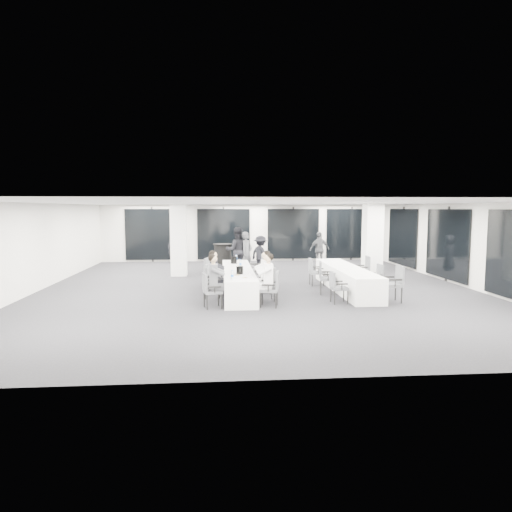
% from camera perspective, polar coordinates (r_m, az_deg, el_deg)
% --- Properties ---
extents(room, '(14.04, 16.04, 2.84)m').
position_cam_1_polar(room, '(16.04, 2.93, 1.53)').
color(room, black).
rests_on(room, ground).
extents(column_left, '(0.60, 0.60, 2.80)m').
position_cam_1_polar(column_left, '(18.05, -9.64, 1.99)').
color(column_left, white).
rests_on(column_left, floor).
extents(column_right, '(0.60, 0.60, 2.80)m').
position_cam_1_polar(column_right, '(16.70, 14.34, 1.57)').
color(column_right, white).
rests_on(column_right, floor).
extents(banquet_table_main, '(0.90, 5.00, 0.75)m').
position_cam_1_polar(banquet_table_main, '(14.26, -2.29, -3.12)').
color(banquet_table_main, white).
rests_on(banquet_table_main, floor).
extents(banquet_table_side, '(0.90, 5.00, 0.75)m').
position_cam_1_polar(banquet_table_side, '(14.97, 11.21, -2.80)').
color(banquet_table_side, white).
rests_on(banquet_table_side, floor).
extents(cocktail_table, '(0.82, 0.82, 1.14)m').
position_cam_1_polar(cocktail_table, '(19.29, -4.18, -0.14)').
color(cocktail_table, black).
rests_on(cocktail_table, floor).
extents(chair_main_left_near, '(0.56, 0.59, 0.93)m').
position_cam_1_polar(chair_main_left_near, '(12.10, -5.79, -4.06)').
color(chair_main_left_near, '#4D5054').
rests_on(chair_main_left_near, floor).
extents(chair_main_left_second, '(0.55, 0.60, 0.97)m').
position_cam_1_polar(chair_main_left_second, '(13.10, -5.73, -3.17)').
color(chair_main_left_second, '#4D5054').
rests_on(chair_main_left_second, floor).
extents(chair_main_left_mid, '(0.53, 0.57, 0.92)m').
position_cam_1_polar(chair_main_left_mid, '(14.02, -5.64, -2.69)').
color(chair_main_left_mid, '#4D5054').
rests_on(chair_main_left_mid, floor).
extents(chair_main_left_fourth, '(0.62, 0.65, 1.02)m').
position_cam_1_polar(chair_main_left_fourth, '(14.96, -5.61, -1.92)').
color(chair_main_left_fourth, '#4D5054').
rests_on(chair_main_left_fourth, floor).
extents(chair_main_left_far, '(0.46, 0.51, 0.88)m').
position_cam_1_polar(chair_main_left_far, '(15.73, -5.53, -1.81)').
color(chair_main_left_far, '#4D5054').
rests_on(chair_main_left_far, floor).
extents(chair_main_right_near, '(0.57, 0.60, 0.96)m').
position_cam_1_polar(chair_main_right_near, '(12.22, 2.04, -3.83)').
color(chair_main_right_near, '#4D5054').
rests_on(chair_main_right_near, floor).
extents(chair_main_right_second, '(0.51, 0.57, 0.97)m').
position_cam_1_polar(chair_main_right_second, '(13.00, 1.64, -3.23)').
color(chair_main_right_second, '#4D5054').
rests_on(chair_main_right_second, floor).
extents(chair_main_right_mid, '(0.55, 0.60, 1.02)m').
position_cam_1_polar(chair_main_right_mid, '(14.13, 1.15, -2.35)').
color(chair_main_right_mid, '#4D5054').
rests_on(chair_main_right_mid, floor).
extents(chair_main_right_fourth, '(0.46, 0.51, 0.87)m').
position_cam_1_polar(chair_main_right_fourth, '(14.77, 0.84, -2.33)').
color(chair_main_right_fourth, '#4D5054').
rests_on(chair_main_right_fourth, floor).
extents(chair_main_right_far, '(0.60, 0.64, 1.03)m').
position_cam_1_polar(chair_main_right_far, '(15.88, 0.49, -1.41)').
color(chair_main_right_far, '#4D5054').
rests_on(chair_main_right_far, floor).
extents(chair_side_left_near, '(0.46, 0.51, 0.88)m').
position_cam_1_polar(chair_side_left_near, '(12.86, 10.05, -3.63)').
color(chair_side_left_near, '#4D5054').
rests_on(chair_side_left_near, floor).
extents(chair_side_left_mid, '(0.60, 0.63, 1.00)m').
position_cam_1_polar(chair_side_left_mid, '(14.17, 8.61, -2.44)').
color(chair_side_left_mid, '#4D5054').
rests_on(chair_side_left_mid, floor).
extents(chair_side_left_far, '(0.48, 0.54, 0.93)m').
position_cam_1_polar(chair_side_left_far, '(15.70, 7.31, -1.76)').
color(chair_side_left_far, '#4D5054').
rests_on(chair_side_left_far, floor).
extents(chair_side_right_near, '(0.53, 0.59, 1.03)m').
position_cam_1_polar(chair_side_right_near, '(13.41, 16.93, -3.04)').
color(chair_side_right_near, '#4D5054').
rests_on(chair_side_right_near, floor).
extents(chair_side_right_mid, '(0.48, 0.53, 0.89)m').
position_cam_1_polar(chair_side_right_mid, '(14.78, 14.79, -2.48)').
color(chair_side_right_mid, '#4D5054').
rests_on(chair_side_right_mid, floor).
extents(chair_side_right_far, '(0.55, 0.60, 1.01)m').
position_cam_1_polar(chair_side_right_far, '(16.00, 13.27, -1.56)').
color(chair_side_right_far, '#4D5054').
rests_on(chair_side_right_far, floor).
extents(seated_guest_a, '(0.50, 0.38, 1.44)m').
position_cam_1_polar(seated_guest_a, '(12.07, -5.04, -2.70)').
color(seated_guest_a, '#4F5156').
rests_on(seated_guest_a, floor).
extents(seated_guest_b, '(0.50, 0.38, 1.44)m').
position_cam_1_polar(seated_guest_b, '(13.07, -5.01, -2.03)').
color(seated_guest_b, black).
rests_on(seated_guest_b, floor).
extents(seated_guest_c, '(0.50, 0.38, 1.44)m').
position_cam_1_polar(seated_guest_c, '(12.18, 1.26, -2.61)').
color(seated_guest_c, white).
rests_on(seated_guest_c, floor).
extents(seated_guest_d, '(0.50, 0.38, 1.44)m').
position_cam_1_polar(seated_guest_d, '(12.94, 0.91, -2.10)').
color(seated_guest_d, white).
rests_on(seated_guest_d, floor).
extents(standing_guest_a, '(0.86, 0.90, 1.91)m').
position_cam_1_polar(standing_guest_a, '(18.45, -1.19, 0.78)').
color(standing_guest_a, '#4F5156').
rests_on(standing_guest_a, floor).
extents(standing_guest_b, '(1.08, 0.72, 2.12)m').
position_cam_1_polar(standing_guest_b, '(18.47, -2.41, 1.10)').
color(standing_guest_b, black).
rests_on(standing_guest_b, floor).
extents(standing_guest_c, '(1.14, 1.21, 1.70)m').
position_cam_1_polar(standing_guest_c, '(18.82, 0.57, 0.56)').
color(standing_guest_c, black).
rests_on(standing_guest_c, floor).
extents(standing_guest_d, '(1.15, 0.78, 1.79)m').
position_cam_1_polar(standing_guest_d, '(20.66, 7.95, 1.11)').
color(standing_guest_d, '#4F5156').
rests_on(standing_guest_d, floor).
extents(standing_guest_e, '(0.81, 0.96, 1.70)m').
position_cam_1_polar(standing_guest_e, '(19.75, 14.57, 0.63)').
color(standing_guest_e, black).
rests_on(standing_guest_e, floor).
extents(standing_guest_g, '(0.85, 0.83, 1.82)m').
position_cam_1_polar(standing_guest_g, '(22.12, -10.34, 1.43)').
color(standing_guest_g, black).
rests_on(standing_guest_g, floor).
extents(standing_guest_h, '(0.60, 0.90, 1.77)m').
position_cam_1_polar(standing_guest_h, '(18.72, 13.92, 0.46)').
color(standing_guest_h, '#4F5156').
rests_on(standing_guest_h, floor).
extents(ice_bucket_near, '(0.20, 0.20, 0.23)m').
position_cam_1_polar(ice_bucket_near, '(13.09, -2.05, -1.78)').
color(ice_bucket_near, black).
rests_on(ice_bucket_near, banquet_table_main).
extents(ice_bucket_far, '(0.21, 0.21, 0.24)m').
position_cam_1_polar(ice_bucket_far, '(15.60, -2.79, -0.50)').
color(ice_bucket_far, black).
rests_on(ice_bucket_far, banquet_table_main).
extents(water_bottle_a, '(0.07, 0.07, 0.23)m').
position_cam_1_polar(water_bottle_a, '(12.17, -3.00, -2.37)').
color(water_bottle_a, silver).
rests_on(water_bottle_a, banquet_table_main).
extents(water_bottle_b, '(0.07, 0.07, 0.23)m').
position_cam_1_polar(water_bottle_b, '(14.71, -1.97, -0.92)').
color(water_bottle_b, silver).
rests_on(water_bottle_b, banquet_table_main).
extents(water_bottle_c, '(0.07, 0.07, 0.21)m').
position_cam_1_polar(water_bottle_c, '(16.35, -2.49, -0.26)').
color(water_bottle_c, silver).
rests_on(water_bottle_c, banquet_table_main).
extents(plate_a, '(0.22, 0.22, 0.03)m').
position_cam_1_polar(plate_a, '(12.85, -2.34, -2.39)').
color(plate_a, white).
rests_on(plate_a, banquet_table_main).
extents(plate_b, '(0.18, 0.18, 0.03)m').
position_cam_1_polar(plate_b, '(12.34, -1.41, -2.73)').
color(plate_b, white).
rests_on(plate_b, banquet_table_main).
extents(plate_c, '(0.18, 0.18, 0.03)m').
position_cam_1_polar(plate_c, '(13.95, -1.91, -1.72)').
color(plate_c, white).
rests_on(plate_c, banquet_table_main).
extents(wine_glass, '(0.08, 0.08, 0.21)m').
position_cam_1_polar(wine_glass, '(12.34, -0.67, -2.06)').
color(wine_glass, silver).
rests_on(wine_glass, banquet_table_main).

